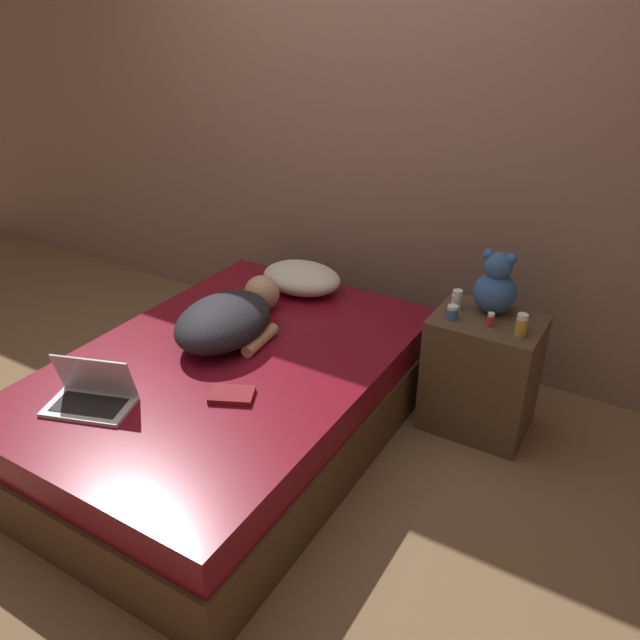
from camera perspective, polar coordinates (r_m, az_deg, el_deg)
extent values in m
plane|color=brown|center=(3.19, -7.80, -10.38)|extent=(12.00, 12.00, 0.00)
cube|color=#846656|center=(3.63, 3.79, 17.44)|extent=(8.00, 0.06, 2.60)
cube|color=#4C331E|center=(3.10, -7.97, -8.29)|extent=(1.36, 1.98, 0.29)
cube|color=maroon|center=(2.97, -8.26, -4.77)|extent=(1.34, 1.94, 0.16)
cube|color=brown|center=(3.16, 14.51, -4.76)|extent=(0.50, 0.39, 0.61)
ellipsoid|color=beige|center=(3.50, -1.70, 3.88)|extent=(0.46, 0.35, 0.16)
ellipsoid|color=black|center=(3.02, -8.81, -0.10)|extent=(0.46, 0.60, 0.21)
sphere|color=tan|center=(3.30, -5.34, 2.46)|extent=(0.19, 0.19, 0.19)
cylinder|color=tan|center=(2.99, -5.48, -1.83)|extent=(0.08, 0.26, 0.06)
cube|color=silver|center=(2.73, -20.33, -7.44)|extent=(0.39, 0.30, 0.02)
cube|color=black|center=(2.73, -20.36, -7.27)|extent=(0.31, 0.22, 0.00)
cube|color=silver|center=(2.73, -19.93, -4.79)|extent=(0.34, 0.17, 0.19)
cube|color=black|center=(2.73, -19.93, -4.79)|extent=(0.30, 0.15, 0.17)
sphere|color=#335693|center=(3.04, 15.68, 2.44)|extent=(0.20, 0.20, 0.20)
sphere|color=#335693|center=(2.99, 16.02, 4.78)|extent=(0.13, 0.13, 0.13)
sphere|color=#335693|center=(2.98, 15.17, 5.81)|extent=(0.05, 0.05, 0.05)
sphere|color=#335693|center=(2.96, 17.10, 5.36)|extent=(0.05, 0.05, 0.05)
cylinder|color=gold|center=(2.89, 17.91, -0.62)|extent=(0.05, 0.05, 0.08)
cylinder|color=white|center=(2.87, 18.06, 0.29)|extent=(0.05, 0.05, 0.02)
cylinder|color=#3866B2|center=(2.96, 11.98, 0.59)|extent=(0.05, 0.05, 0.05)
cylinder|color=white|center=(2.95, 12.05, 1.15)|extent=(0.05, 0.05, 0.01)
cylinder|color=#B72D2D|center=(2.94, 15.32, -0.07)|extent=(0.03, 0.03, 0.05)
cylinder|color=white|center=(2.93, 15.40, 0.49)|extent=(0.03, 0.03, 0.01)
cylinder|color=white|center=(3.05, 12.39, 1.66)|extent=(0.05, 0.05, 0.08)
cylinder|color=white|center=(3.03, 12.48, 2.48)|extent=(0.05, 0.05, 0.02)
cylinder|color=silver|center=(2.94, 17.94, -0.35)|extent=(0.03, 0.03, 0.06)
cylinder|color=white|center=(2.93, 18.05, 0.27)|extent=(0.03, 0.03, 0.02)
cube|color=maroon|center=(2.65, -8.05, -6.80)|extent=(0.22, 0.19, 0.02)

